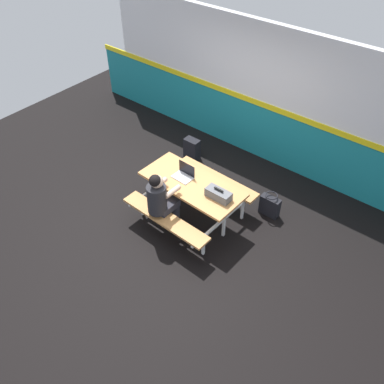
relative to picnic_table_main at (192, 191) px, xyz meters
name	(u,v)px	position (x,y,z in m)	size (l,w,h in m)	color
ground_plane	(179,209)	(-0.29, 0.00, -0.58)	(10.00, 10.00, 0.02)	black
accent_backdrop	(255,95)	(-0.29, 2.22, 0.67)	(8.00, 0.14, 2.60)	teal
picnic_table_main	(192,191)	(0.00, 0.00, 0.00)	(1.71, 1.60, 0.74)	tan
student_nearer	(161,198)	(-0.17, -0.55, 0.13)	(0.37, 0.53, 1.21)	#2D2D38
laptop_silver	(184,174)	(-0.20, 0.04, 0.21)	(0.33, 0.23, 0.22)	silver
toolbox_grey	(218,194)	(0.53, -0.02, 0.24)	(0.40, 0.18, 0.18)	#595B60
backpack_dark	(192,149)	(-1.02, 1.27, -0.36)	(0.30, 0.22, 0.44)	black
tote_bag_bright	(270,206)	(0.98, 0.87, -0.38)	(0.34, 0.21, 0.43)	black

